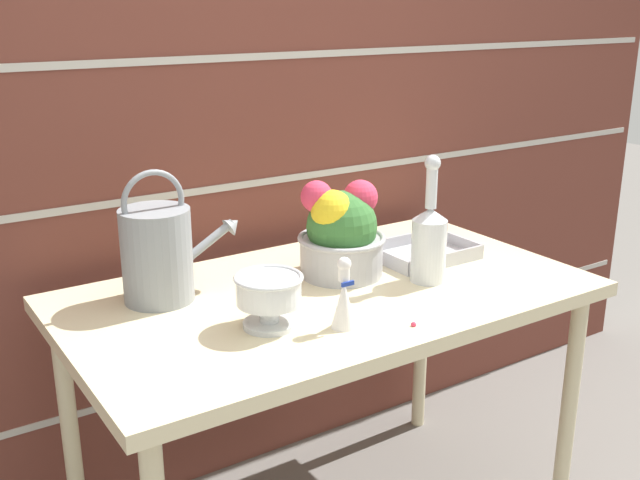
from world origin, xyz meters
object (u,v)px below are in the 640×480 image
Objects in this scene: watering_can at (158,252)px; flower_planter at (341,233)px; crystal_pedestal_bowl at (269,294)px; figurine_vase at (344,299)px; glass_decanter at (429,239)px; wire_tray at (423,254)px.

flower_planter is at bearing -11.79° from watering_can.
figurine_vase is at bearing -34.49° from crystal_pedestal_bowl.
watering_can is at bearing 168.21° from flower_planter.
watering_can reaches higher than figurine_vase.
glass_decanter reaches higher than flower_planter.
wire_tray is at bearing 29.93° from figurine_vase.
watering_can is 1.17× the size of wire_tray.
wire_tray is (0.27, -0.01, -0.10)m from flower_planter.
glass_decanter is at bearing 18.93° from figurine_vase.
figurine_vase reaches higher than wire_tray.
glass_decanter is 1.20× the size of wire_tray.
wire_tray is (0.11, 0.14, -0.10)m from glass_decanter.
flower_planter reaches higher than crystal_pedestal_bowl.
flower_planter is 1.56× the size of figurine_vase.
crystal_pedestal_bowl is at bearing -63.35° from watering_can.
flower_planter is (0.46, -0.10, -0.01)m from watering_can.
figurine_vase is 0.53m from wire_tray.
glass_decanter is at bearing -22.29° from watering_can.
flower_planter is at bearing 135.55° from glass_decanter.
glass_decanter is at bearing -127.52° from wire_tray.
flower_planter is at bearing 56.47° from figurine_vase.
figurine_vase is at bearing -150.07° from wire_tray.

